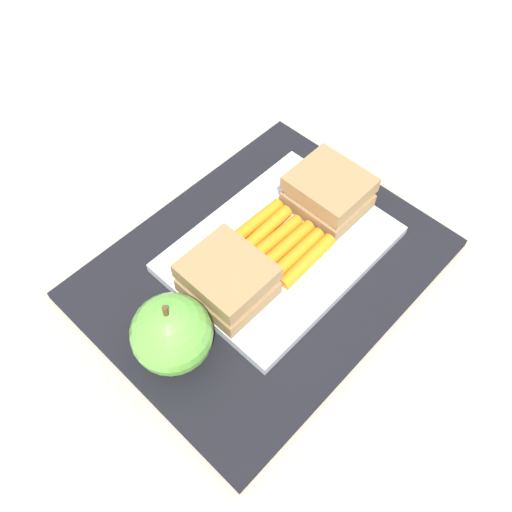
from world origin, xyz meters
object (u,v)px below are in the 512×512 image
at_px(sandwich_half_right, 228,279).
at_px(apple, 172,334).
at_px(sandwich_half_left, 329,192).
at_px(carrot_sticks_bundle, 281,242).
at_px(food_tray, 280,249).

distance_m(sandwich_half_right, apple, 0.08).
distance_m(sandwich_half_left, carrot_sticks_bundle, 0.08).
bearing_deg(apple, sandwich_half_left, -178.35).
bearing_deg(carrot_sticks_bundle, sandwich_half_right, -0.19).
bearing_deg(food_tray, apple, 2.47).
bearing_deg(apple, sandwich_half_right, -175.07).
height_order(sandwich_half_right, apple, apple).
bearing_deg(sandwich_half_left, carrot_sticks_bundle, 0.19).
height_order(carrot_sticks_bundle, apple, apple).
height_order(sandwich_half_left, carrot_sticks_bundle, sandwich_half_left).
height_order(food_tray, carrot_sticks_bundle, carrot_sticks_bundle).
bearing_deg(sandwich_half_right, sandwich_half_left, 180.00).
relative_size(food_tray, sandwich_half_left, 2.88).
relative_size(sandwich_half_left, carrot_sticks_bundle, 0.91).
bearing_deg(food_tray, sandwich_half_right, 0.00).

